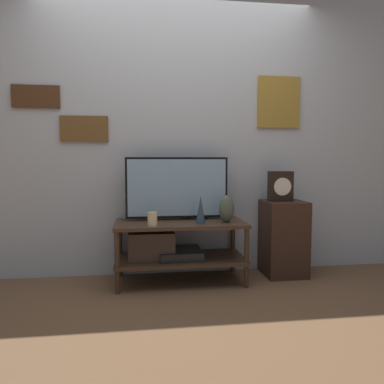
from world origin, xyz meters
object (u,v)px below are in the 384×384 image
(mantel_clock, at_px, (280,186))
(vase_slim_bronze, at_px, (201,210))
(candle_jar, at_px, (152,219))
(vase_round_glass, at_px, (186,212))
(television, at_px, (177,188))
(vase_urn_stoneware, at_px, (226,209))

(mantel_clock, bearing_deg, vase_slim_bronze, -166.35)
(candle_jar, bearing_deg, mantel_clock, 11.85)
(vase_slim_bronze, bearing_deg, vase_round_glass, 103.03)
(television, xyz_separation_m, candle_jar, (-0.23, -0.29, -0.23))
(vase_urn_stoneware, distance_m, candle_jar, 0.64)
(vase_slim_bronze, relative_size, mantel_clock, 0.86)
(vase_urn_stoneware, relative_size, mantel_clock, 0.86)
(television, distance_m, vase_urn_stoneware, 0.48)
(television, xyz_separation_m, vase_urn_stoneware, (0.40, -0.19, -0.17))
(candle_jar, bearing_deg, vase_urn_stoneware, 8.61)
(vase_urn_stoneware, bearing_deg, vase_slim_bronze, -170.94)
(vase_slim_bronze, relative_size, vase_urn_stoneware, 1.00)
(vase_slim_bronze, height_order, vase_urn_stoneware, vase_slim_bronze)
(vase_slim_bronze, bearing_deg, vase_urn_stoneware, 9.06)
(television, xyz_separation_m, vase_round_glass, (0.10, 0.10, -0.23))
(vase_round_glass, xyz_separation_m, mantel_clock, (0.84, -0.15, 0.24))
(vase_urn_stoneware, bearing_deg, television, 154.33)
(vase_slim_bronze, distance_m, mantel_clock, 0.81)
(mantel_clock, bearing_deg, vase_urn_stoneware, -164.43)
(television, height_order, candle_jar, television)
(television, distance_m, candle_jar, 0.43)
(television, bearing_deg, vase_round_glass, 47.57)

